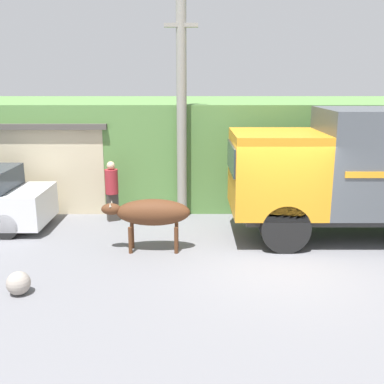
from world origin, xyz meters
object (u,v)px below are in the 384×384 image
pedestrian_on_hill (110,189)px  utility_pole (180,109)px  roadside_rock (17,283)px  cargo_truck (383,168)px  brown_cow (150,213)px

pedestrian_on_hill → utility_pole: (1.97, 0.32, 2.18)m
pedestrian_on_hill → utility_pole: size_ratio=0.28×
pedestrian_on_hill → roadside_rock: size_ratio=3.84×
cargo_truck → pedestrian_on_hill: size_ratio=4.22×
utility_pole → roadside_rock: utility_pole is taller
cargo_truck → roadside_rock: size_ratio=16.23×
roadside_rock → utility_pole: bearing=58.6°
brown_cow → utility_pole: (0.66, 2.64, 2.18)m
cargo_truck → pedestrian_on_hill: 7.19m
cargo_truck → brown_cow: cargo_truck is taller
roadside_rock → pedestrian_on_hill: bearing=77.7°
cargo_truck → utility_pole: bearing=157.6°
pedestrian_on_hill → utility_pole: 2.95m
utility_pole → brown_cow: bearing=-103.9°
utility_pole → roadside_rock: bearing=-121.4°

